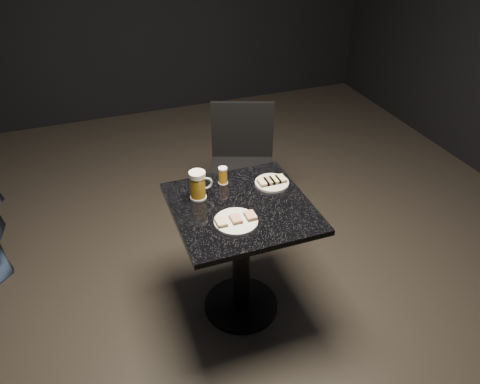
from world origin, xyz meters
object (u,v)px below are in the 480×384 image
plate_small (272,183)px  beer_mug (198,185)px  chair (242,161)px  plate_large (236,222)px  beer_tumbler (223,176)px  table (241,241)px

plate_small → beer_mug: beer_mug is taller
chair → plate_large: bearing=-112.2°
plate_small → chair: (0.09, 0.69, -0.25)m
plate_large → chair: (0.39, 0.95, -0.25)m
beer_tumbler → plate_large: bearing=-98.7°
plate_small → beer_mug: bearing=178.1°
plate_large → plate_small: 0.40m
plate_large → beer_tumbler: 0.37m
chair → beer_tumbler: bearing=-119.5°
beer_tumbler → chair: 0.74m
plate_large → table: plate_large is taller
beer_tumbler → chair: bearing=60.5°
beer_mug → beer_tumbler: size_ratio=1.61×
plate_large → table: size_ratio=0.29×
plate_small → beer_tumbler: 0.27m
table → chair: bearing=69.2°
table → plate_small: bearing=29.6°
plate_large → table: (0.08, 0.13, -0.25)m
beer_tumbler → chair: size_ratio=0.11×
plate_large → beer_tumbler: size_ratio=2.21×
table → beer_tumbler: beer_tumbler is taller
table → beer_mug: (-0.19, 0.14, 0.32)m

